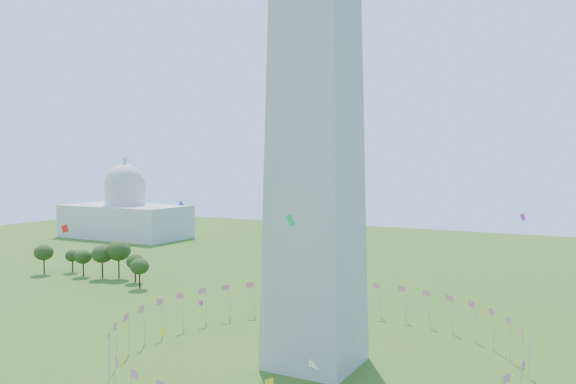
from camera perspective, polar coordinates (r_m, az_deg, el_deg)
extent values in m
cylinder|color=silver|center=(107.70, 23.29, -16.95)|extent=(0.24, 0.24, 9.00)
cylinder|color=silver|center=(114.29, 23.29, -15.78)|extent=(0.24, 0.24, 9.00)
cylinder|color=silver|center=(120.83, 22.71, -14.75)|extent=(0.24, 0.24, 9.00)
cylinder|color=silver|center=(127.14, 21.64, -13.85)|extent=(0.24, 0.24, 9.00)
cylinder|color=silver|center=(133.07, 20.18, -13.07)|extent=(0.24, 0.24, 9.00)
cylinder|color=silver|center=(138.50, 18.42, -12.41)|extent=(0.24, 0.24, 9.00)
cylinder|color=silver|center=(143.34, 16.40, -11.86)|extent=(0.24, 0.24, 9.00)
cylinder|color=silver|center=(147.49, 14.20, -11.42)|extent=(0.24, 0.24, 9.00)
cylinder|color=silver|center=(150.90, 11.84, -11.07)|extent=(0.24, 0.24, 9.00)
cylinder|color=silver|center=(153.52, 9.38, -10.81)|extent=(0.24, 0.24, 9.00)
cylinder|color=silver|center=(155.30, 6.84, -10.63)|extent=(0.24, 0.24, 9.00)
cylinder|color=silver|center=(156.22, 4.25, -10.54)|extent=(0.24, 0.24, 9.00)
cylinder|color=silver|center=(156.27, 1.65, -10.53)|extent=(0.24, 0.24, 9.00)
cylinder|color=silver|center=(155.45, -0.94, -10.60)|extent=(0.24, 0.24, 9.00)
cylinder|color=silver|center=(153.77, -3.48, -10.75)|extent=(0.24, 0.24, 9.00)
cylinder|color=silver|center=(151.25, -5.96, -10.99)|extent=(0.24, 0.24, 9.00)
cylinder|color=silver|center=(147.93, -8.33, -11.32)|extent=(0.24, 0.24, 9.00)
cylinder|color=silver|center=(143.85, -10.56, -11.74)|extent=(0.24, 0.24, 9.00)
cylinder|color=silver|center=(139.09, -12.60, -12.27)|extent=(0.24, 0.24, 9.00)
cylinder|color=silver|center=(133.73, -14.40, -12.91)|extent=(0.24, 0.24, 9.00)
cylinder|color=silver|center=(127.85, -15.90, -13.66)|extent=(0.24, 0.24, 9.00)
cylinder|color=silver|center=(121.58, -17.02, -14.54)|extent=(0.24, 0.24, 9.00)
cylinder|color=silver|center=(115.06, -17.67, -15.56)|extent=(0.24, 0.24, 9.00)
cylinder|color=silver|center=(108.46, -17.74, -16.71)|extent=(0.24, 0.24, 9.00)
cylinder|color=silver|center=(101.98, -17.11, -17.98)|extent=(0.24, 0.24, 9.00)
plane|color=white|center=(79.37, 2.51, -17.14)|extent=(2.03, 1.67, 2.22)
plane|color=red|center=(110.39, -21.71, -3.47)|extent=(0.15, 1.68, 1.67)
plane|color=blue|center=(145.49, -10.81, -1.18)|extent=(1.00, 1.82, 1.73)
plane|color=#CC2699|center=(111.71, -8.81, -11.07)|extent=(1.14, 0.47, 1.04)
plane|color=green|center=(85.06, 0.27, -2.89)|extent=(1.65, 1.33, 1.92)
plane|color=#CC2699|center=(108.02, 22.75, -2.36)|extent=(0.45, 1.37, 1.37)
plane|color=yellow|center=(82.98, 7.10, -14.73)|extent=(0.31, 1.38, 1.39)
plane|color=yellow|center=(125.24, -12.60, -13.73)|extent=(1.16, 1.49, 1.58)
ellipsoid|color=#314D19|center=(227.81, -23.55, -6.32)|extent=(6.89, 6.89, 10.77)
ellipsoid|color=#314D19|center=(227.87, -21.04, -6.57)|extent=(5.37, 5.37, 8.39)
ellipsoid|color=#314D19|center=(218.17, -20.09, -6.81)|extent=(6.11, 6.11, 9.55)
ellipsoid|color=#314D19|center=(211.72, -18.34, -6.77)|extent=(7.50, 7.50, 11.72)
ellipsoid|color=#314D19|center=(209.85, -16.82, -6.62)|extent=(8.49, 8.49, 13.27)
ellipsoid|color=#314D19|center=(201.79, -15.26, -7.51)|extent=(6.11, 6.11, 9.55)
ellipsoid|color=#314D19|center=(191.52, -14.85, -8.03)|extent=(6.24, 6.24, 9.76)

